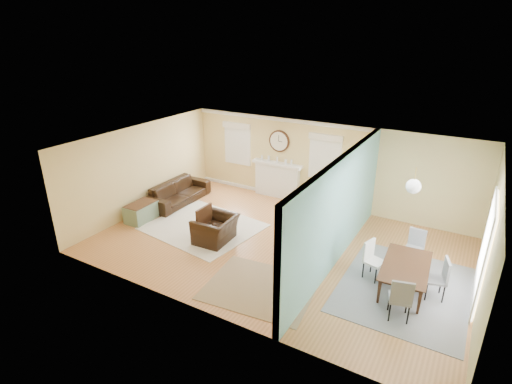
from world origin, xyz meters
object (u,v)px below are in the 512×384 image
sofa (178,192)px  green_chair (327,209)px  dining_table (406,277)px  credenza (344,216)px  eames_chair (216,229)px

sofa → green_chair: (4.53, 1.10, 0.04)m
sofa → dining_table: size_ratio=1.39×
green_chair → credenza: credenza is taller
dining_table → eames_chair: bearing=90.4°
green_chair → credenza: size_ratio=0.56×
sofa → green_chair: size_ratio=2.80×
sofa → dining_table: sofa is taller
sofa → dining_table: 7.24m
eames_chair → dining_table: (4.65, 0.30, -0.05)m
eames_chair → green_chair: 3.29m
dining_table → green_chair: bearing=45.6°
sofa → credenza: (5.12, 0.82, 0.07)m
green_chair → credenza: bearing=167.1°
credenza → sofa: bearing=-170.9°
credenza → eames_chair: bearing=-138.8°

